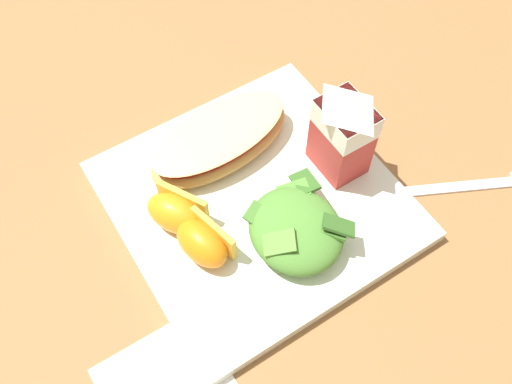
{
  "coord_description": "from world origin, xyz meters",
  "views": [
    {
      "loc": [
        0.26,
        -0.16,
        0.52
      ],
      "look_at": [
        0.0,
        0.0,
        0.03
      ],
      "focal_mm": 39.21,
      "sensor_mm": 36.0,
      "label": 1
    }
  ],
  "objects_px": {
    "milk_carton": "(344,129)",
    "orange_wedge_middle": "(203,242)",
    "cheesy_pizza_bread": "(220,140)",
    "orange_wedge_front": "(175,212)",
    "white_plate": "(256,201)",
    "metal_fork": "(477,185)",
    "green_salad_pile": "(296,229)"
  },
  "relations": [
    {
      "from": "white_plate",
      "to": "milk_carton",
      "type": "xyz_separation_m",
      "value": [
        0.01,
        0.1,
        0.07
      ]
    },
    {
      "from": "milk_carton",
      "to": "orange_wedge_middle",
      "type": "relative_size",
      "value": 1.65
    },
    {
      "from": "milk_carton",
      "to": "orange_wedge_front",
      "type": "bearing_deg",
      "value": -98.92
    },
    {
      "from": "metal_fork",
      "to": "white_plate",
      "type": "bearing_deg",
      "value": -116.87
    },
    {
      "from": "milk_carton",
      "to": "orange_wedge_middle",
      "type": "distance_m",
      "value": 0.18
    },
    {
      "from": "cheesy_pizza_bread",
      "to": "orange_wedge_middle",
      "type": "relative_size",
      "value": 2.64
    },
    {
      "from": "white_plate",
      "to": "orange_wedge_front",
      "type": "relative_size",
      "value": 4.0
    },
    {
      "from": "cheesy_pizza_bread",
      "to": "orange_wedge_front",
      "type": "relative_size",
      "value": 2.52
    },
    {
      "from": "white_plate",
      "to": "orange_wedge_front",
      "type": "distance_m",
      "value": 0.09
    },
    {
      "from": "white_plate",
      "to": "metal_fork",
      "type": "relative_size",
      "value": 1.58
    },
    {
      "from": "white_plate",
      "to": "metal_fork",
      "type": "distance_m",
      "value": 0.24
    },
    {
      "from": "milk_carton",
      "to": "metal_fork",
      "type": "bearing_deg",
      "value": 50.19
    },
    {
      "from": "cheesy_pizza_bread",
      "to": "orange_wedge_middle",
      "type": "distance_m",
      "value": 0.12
    },
    {
      "from": "white_plate",
      "to": "green_salad_pile",
      "type": "relative_size",
      "value": 2.69
    },
    {
      "from": "white_plate",
      "to": "green_salad_pile",
      "type": "height_order",
      "value": "green_salad_pile"
    },
    {
      "from": "orange_wedge_front",
      "to": "orange_wedge_middle",
      "type": "bearing_deg",
      "value": 8.74
    },
    {
      "from": "green_salad_pile",
      "to": "orange_wedge_middle",
      "type": "height_order",
      "value": "green_salad_pile"
    },
    {
      "from": "cheesy_pizza_bread",
      "to": "metal_fork",
      "type": "height_order",
      "value": "cheesy_pizza_bread"
    },
    {
      "from": "cheesy_pizza_bread",
      "to": "metal_fork",
      "type": "bearing_deg",
      "value": 49.95
    },
    {
      "from": "white_plate",
      "to": "orange_wedge_front",
      "type": "bearing_deg",
      "value": -102.17
    },
    {
      "from": "milk_carton",
      "to": "orange_wedge_middle",
      "type": "xyz_separation_m",
      "value": [
        0.02,
        -0.17,
        -0.04
      ]
    },
    {
      "from": "green_salad_pile",
      "to": "orange_wedge_front",
      "type": "relative_size",
      "value": 1.49
    },
    {
      "from": "orange_wedge_middle",
      "to": "milk_carton",
      "type": "bearing_deg",
      "value": 95.09
    },
    {
      "from": "metal_fork",
      "to": "orange_wedge_middle",
      "type": "bearing_deg",
      "value": -105.97
    },
    {
      "from": "green_salad_pile",
      "to": "milk_carton",
      "type": "bearing_deg",
      "value": 119.74
    },
    {
      "from": "cheesy_pizza_bread",
      "to": "green_salad_pile",
      "type": "xyz_separation_m",
      "value": [
        0.14,
        0.01,
        0.0
      ]
    },
    {
      "from": "orange_wedge_front",
      "to": "green_salad_pile",
      "type": "bearing_deg",
      "value": 48.21
    },
    {
      "from": "orange_wedge_front",
      "to": "orange_wedge_middle",
      "type": "relative_size",
      "value": 1.05
    },
    {
      "from": "white_plate",
      "to": "orange_wedge_middle",
      "type": "relative_size",
      "value": 4.19
    },
    {
      "from": "white_plate",
      "to": "cheesy_pizza_bread",
      "type": "distance_m",
      "value": 0.08
    },
    {
      "from": "green_salad_pile",
      "to": "orange_wedge_middle",
      "type": "xyz_separation_m",
      "value": [
        -0.04,
        -0.08,
        -0.0
      ]
    },
    {
      "from": "cheesy_pizza_bread",
      "to": "green_salad_pile",
      "type": "distance_m",
      "value": 0.14
    }
  ]
}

